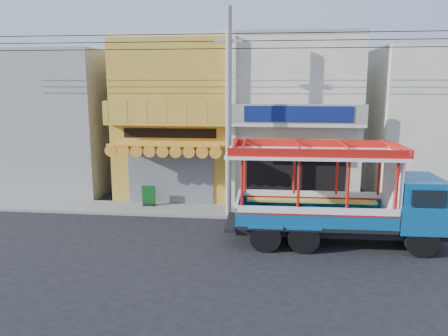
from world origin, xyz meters
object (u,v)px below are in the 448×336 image
songthaew_truck (354,197)px  green_sign (149,197)px  potted_plant_c (331,201)px  potted_plant_a (286,202)px  utility_pole (232,104)px  potted_plant_b (322,204)px

songthaew_truck → green_sign: songthaew_truck is taller
songthaew_truck → potted_plant_c: bearing=93.8°
potted_plant_a → utility_pole: bearing=150.6°
potted_plant_a → songthaew_truck: bearing=-96.8°
songthaew_truck → utility_pole: bearing=149.7°
utility_pole → green_sign: (-4.09, 1.06, -4.51)m
utility_pole → potted_plant_c: utility_pole is taller
potted_plant_c → songthaew_truck: bearing=40.4°
green_sign → potted_plant_b: size_ratio=0.95×
potted_plant_a → potted_plant_c: size_ratio=1.12×
songthaew_truck → potted_plant_c: 4.21m
potted_plant_a → green_sign: bearing=133.3°
utility_pole → potted_plant_a: bearing=12.8°
songthaew_truck → potted_plant_a: size_ratio=8.23×
potted_plant_a → potted_plant_c: (2.10, 0.69, -0.05)m
utility_pole → green_sign: 6.18m
green_sign → potted_plant_c: (8.59, 0.17, 0.03)m
green_sign → potted_plant_c: size_ratio=1.11×
songthaew_truck → potted_plant_a: songthaew_truck is taller
green_sign → potted_plant_a: size_ratio=0.99×
potted_plant_a → potted_plant_b: (1.58, -0.20, 0.02)m
potted_plant_a → potted_plant_b: size_ratio=0.96×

